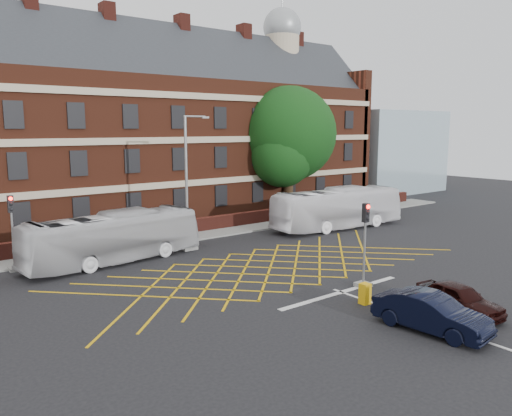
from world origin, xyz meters
TOP-DOWN VIEW (x-y plane):
  - ground at (0.00, 0.00)m, footprint 120.00×120.00m
  - victorian_building at (0.25, 22.00)m, footprint 51.00×12.17m
  - boundary_wall at (0.00, 13.00)m, footprint 56.00×0.50m
  - far_pavement at (0.00, 12.00)m, footprint 60.00×3.00m
  - glass_block at (34.00, 21.00)m, footprint 14.00×10.00m
  - box_junction_hatching at (0.00, 2.00)m, footprint 8.22×8.22m
  - stop_line at (0.00, -3.50)m, footprint 8.00×0.30m
  - centre_line at (0.00, -10.00)m, footprint 0.15×14.00m
  - bus_left at (-6.60, 8.68)m, footprint 11.05×3.71m
  - bus_right at (11.56, 7.54)m, footprint 11.85×3.75m
  - car_navy at (-0.74, -8.87)m, footprint 2.05×4.69m
  - car_maroon at (1.90, -8.53)m, footprint 2.06×4.09m
  - deciduous_tree at (13.32, 15.53)m, footprint 8.77×8.77m
  - traffic_light_near at (1.53, -3.56)m, footprint 0.70×0.70m
  - traffic_light_far at (-11.71, 10.38)m, footprint 0.70×0.70m
  - street_lamp at (-1.43, 8.78)m, footprint 2.25×1.00m
  - utility_cabinet at (-0.38, -5.25)m, footprint 0.43×0.42m

SIDE VIEW (x-z plane):
  - ground at x=0.00m, z-range 0.00..0.00m
  - box_junction_hatching at x=0.00m, z-range 0.00..0.02m
  - stop_line at x=0.00m, z-range 0.00..0.02m
  - centre_line at x=0.00m, z-range 0.00..0.02m
  - far_pavement at x=0.00m, z-range 0.00..0.12m
  - utility_cabinet at x=-0.38m, z-range 0.00..0.97m
  - boundary_wall at x=0.00m, z-range 0.00..1.10m
  - car_maroon at x=1.90m, z-range 0.00..1.34m
  - car_navy at x=-0.74m, z-range 0.00..1.50m
  - bus_left at x=-6.60m, z-range 0.00..3.02m
  - bus_right at x=11.56m, z-range 0.00..3.25m
  - traffic_light_near at x=1.53m, z-range -0.37..3.90m
  - traffic_light_far at x=-11.71m, z-range -0.37..3.90m
  - street_lamp at x=-1.43m, z-range -1.38..7.37m
  - glass_block at x=34.00m, z-range 0.00..10.00m
  - deciduous_tree at x=13.32m, z-range 0.92..12.73m
  - victorian_building at x=0.25m, z-range -2.36..18.04m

